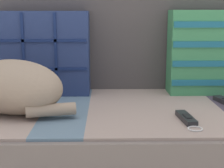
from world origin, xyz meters
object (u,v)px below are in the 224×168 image
(couch, at_px, (131,149))
(throw_pillow_striped, at_px, (209,52))
(sleeping_cat, at_px, (8,88))
(throw_pillow_quilted, at_px, (42,53))
(game_remote_far, at_px, (187,119))

(couch, distance_m, throw_pillow_striped, 0.56)
(throw_pillow_striped, bearing_deg, sleeping_cat, -159.15)
(couch, relative_size, sleeping_cat, 4.03)
(throw_pillow_quilted, relative_size, sleeping_cat, 0.93)
(couch, xyz_separation_m, throw_pillow_quilted, (-0.38, 0.19, 0.38))
(throw_pillow_striped, distance_m, sleeping_cat, 0.88)
(sleeping_cat, bearing_deg, couch, 14.59)
(couch, xyz_separation_m, game_remote_far, (0.17, -0.22, 0.20))
(couch, xyz_separation_m, sleeping_cat, (-0.45, -0.12, 0.29))
(sleeping_cat, distance_m, game_remote_far, 0.64)
(throw_pillow_striped, relative_size, sleeping_cat, 0.83)
(game_remote_far, bearing_deg, sleeping_cat, 170.72)
(sleeping_cat, xyz_separation_m, game_remote_far, (0.63, -0.10, -0.09))
(throw_pillow_quilted, bearing_deg, throw_pillow_striped, -0.04)
(throw_pillow_striped, relative_size, game_remote_far, 1.98)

